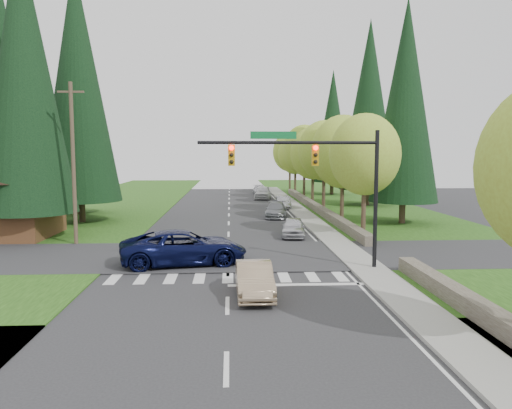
{
  "coord_description": "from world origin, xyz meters",
  "views": [
    {
      "loc": [
        0.12,
        -19.27,
        5.71
      ],
      "look_at": [
        1.59,
        8.77,
        2.8
      ],
      "focal_mm": 35.0,
      "sensor_mm": 36.0,
      "label": 1
    }
  ],
  "objects": [
    {
      "name": "sidewalk_east",
      "position": [
        6.9,
        22.0,
        0.07
      ],
      "size": [
        1.8,
        80.0,
        0.13
      ],
      "primitive_type": "cube",
      "color": "gray",
      "rests_on": "ground"
    },
    {
      "name": "decid_tree_0",
      "position": [
        9.2,
        14.0,
        5.6
      ],
      "size": [
        4.8,
        4.8,
        8.37
      ],
      "color": "#38281C",
      "rests_on": "ground"
    },
    {
      "name": "traffic_signal",
      "position": [
        4.37,
        4.5,
        4.98
      ],
      "size": [
        8.7,
        0.37,
        6.8
      ],
      "color": "black",
      "rests_on": "ground"
    },
    {
      "name": "curb_east",
      "position": [
        6.05,
        22.0,
        0.07
      ],
      "size": [
        0.2,
        80.0,
        0.13
      ],
      "primitive_type": "cube",
      "color": "gray",
      "rests_on": "ground"
    },
    {
      "name": "suv_navy",
      "position": [
        -2.26,
        6.04,
        0.89
      ],
      "size": [
        6.86,
        4.12,
        1.78
      ],
      "primitive_type": "imported",
      "rotation": [
        0.0,
        0.0,
        1.76
      ],
      "color": "#0A0F36",
      "rests_on": "ground"
    },
    {
      "name": "grass_east",
      "position": [
        13.0,
        20.0,
        0.03
      ],
      "size": [
        14.0,
        110.0,
        0.06
      ],
      "primitive_type": "cube",
      "color": "#1F4311",
      "rests_on": "ground"
    },
    {
      "name": "decid_tree_2",
      "position": [
        9.1,
        28.0,
        5.93
      ],
      "size": [
        5.0,
        5.0,
        8.82
      ],
      "color": "#38281C",
      "rests_on": "ground"
    },
    {
      "name": "decid_tree_4",
      "position": [
        9.3,
        42.0,
        6.06
      ],
      "size": [
        5.4,
        5.4,
        9.18
      ],
      "color": "#38281C",
      "rests_on": "ground"
    },
    {
      "name": "conifer_e_c",
      "position": [
        14.0,
        48.0,
        9.29
      ],
      "size": [
        5.1,
        5.1,
        16.8
      ],
      "color": "#38281C",
      "rests_on": "ground"
    },
    {
      "name": "parked_car_b",
      "position": [
        4.2,
        24.49,
        0.66
      ],
      "size": [
        2.41,
        4.74,
        1.32
      ],
      "primitive_type": "imported",
      "rotation": [
        0.0,
        0.0,
        -0.13
      ],
      "color": "gray",
      "rests_on": "ground"
    },
    {
      "name": "cross_street",
      "position": [
        0.0,
        8.0,
        0.0
      ],
      "size": [
        120.0,
        8.0,
        0.1
      ],
      "primitive_type": "cube",
      "color": "#28282B",
      "rests_on": "ground"
    },
    {
      "name": "decid_tree_6",
      "position": [
        9.2,
        56.0,
        5.86
      ],
      "size": [
        5.2,
        5.2,
        8.86
      ],
      "color": "#38281C",
      "rests_on": "ground"
    },
    {
      "name": "parked_car_a",
      "position": [
        4.45,
        14.29,
        0.66
      ],
      "size": [
        2.04,
        4.02,
        1.31
      ],
      "primitive_type": "imported",
      "rotation": [
        0.0,
        0.0,
        -0.13
      ],
      "color": "silver",
      "rests_on": "ground"
    },
    {
      "name": "decid_tree_5",
      "position": [
        9.1,
        49.0,
        5.53
      ],
      "size": [
        4.8,
        4.8,
        8.3
      ],
      "color": "#38281C",
      "rests_on": "ground"
    },
    {
      "name": "conifer_e_a",
      "position": [
        14.0,
        20.0,
        9.79
      ],
      "size": [
        5.44,
        5.44,
        17.8
      ],
      "color": "#38281C",
      "rests_on": "ground"
    },
    {
      "name": "conifer_e_b",
      "position": [
        15.0,
        34.0,
        10.79
      ],
      "size": [
        6.12,
        6.12,
        19.8
      ],
      "color": "#38281C",
      "rests_on": "ground"
    },
    {
      "name": "decid_tree_1",
      "position": [
        9.3,
        21.0,
        5.8
      ],
      "size": [
        5.2,
        5.2,
        8.8
      ],
      "color": "#38281C",
      "rests_on": "ground"
    },
    {
      "name": "conifer_w_b",
      "position": [
        -16.0,
        18.0,
        9.79
      ],
      "size": [
        5.44,
        5.44,
        17.8
      ],
      "color": "#38281C",
      "rests_on": "ground"
    },
    {
      "name": "parked_car_c",
      "position": [
        5.6,
        31.54,
        0.64
      ],
      "size": [
        1.44,
        3.92,
        1.28
      ],
      "primitive_type": "imported",
      "rotation": [
        0.0,
        0.0,
        -0.02
      ],
      "color": "#B5B5BA",
      "rests_on": "ground"
    },
    {
      "name": "sedan_champagne",
      "position": [
        1.07,
        0.24,
        0.67
      ],
      "size": [
        1.5,
        4.09,
        1.34
      ],
      "primitive_type": "imported",
      "rotation": [
        0.0,
        0.0,
        0.02
      ],
      "color": "tan",
      "rests_on": "ground"
    },
    {
      "name": "stone_wall_north",
      "position": [
        8.6,
        30.0,
        0.35
      ],
      "size": [
        0.7,
        40.0,
        0.7
      ],
      "primitive_type": "cube",
      "color": "#4C4438",
      "rests_on": "ground"
    },
    {
      "name": "conifer_w_a",
      "position": [
        -13.0,
        14.0,
        10.79
      ],
      "size": [
        6.12,
        6.12,
        19.8
      ],
      "color": "#38281C",
      "rests_on": "ground"
    },
    {
      "name": "utility_pole",
      "position": [
        -9.5,
        12.0,
        5.14
      ],
      "size": [
        1.6,
        0.24,
        10.0
      ],
      "color": "#473828",
      "rests_on": "ground"
    },
    {
      "name": "parked_car_e",
      "position": [
        4.2,
        49.2,
        0.62
      ],
      "size": [
        1.86,
        4.32,
        1.24
      ],
      "primitive_type": "imported",
      "rotation": [
        0.0,
        0.0,
        0.03
      ],
      "color": "silver",
      "rests_on": "ground"
    },
    {
      "name": "parked_car_d",
      "position": [
        4.2,
        42.29,
        0.81
      ],
      "size": [
        2.51,
        4.97,
        1.63
      ],
      "primitive_type": "imported",
      "rotation": [
        0.0,
        0.0,
        -0.13
      ],
      "color": "silver",
      "rests_on": "ground"
    },
    {
      "name": "grass_west",
      "position": [
        -13.0,
        20.0,
        0.03
      ],
      "size": [
        14.0,
        110.0,
        0.06
      ],
      "primitive_type": "cube",
      "color": "#1F4311",
      "rests_on": "ground"
    },
    {
      "name": "stone_wall_south",
      "position": [
        8.6,
        -3.0,
        0.35
      ],
      "size": [
        0.7,
        14.0,
        0.7
      ],
      "primitive_type": "cube",
      "color": "#4C4438",
      "rests_on": "ground"
    },
    {
      "name": "ground",
      "position": [
        0.0,
        0.0,
        0.0
      ],
      "size": [
        120.0,
        120.0,
        0.0
      ],
      "primitive_type": "plane",
      "color": "#28282B",
      "rests_on": "ground"
    },
    {
      "name": "brown_building",
      "position": [
        -15.0,
        15.0,
        3.14
      ],
      "size": [
        8.4,
        8.4,
        5.4
      ],
      "color": "#4C2D19",
      "rests_on": "ground"
    },
    {
      "name": "decid_tree_3",
      "position": [
        9.2,
        35.0,
        5.66
      ],
      "size": [
        5.0,
        5.0,
        8.55
      ],
      "color": "#38281C",
      "rests_on": "ground"
    },
    {
      "name": "conifer_w_e",
      "position": [
        -14.0,
        28.0,
        10.29
      ],
      "size": [
        5.78,
        5.78,
        18.8
      ],
      "color": "#38281C",
      "rests_on": "ground"
    },
    {
      "name": "conifer_w_c",
      "position": [
        -12.0,
        22.0,
        11.29
      ],
      "size": [
        6.46,
        6.46,
        20.8
      ],
      "color": "#38281C",
      "rests_on": "ground"
    }
  ]
}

